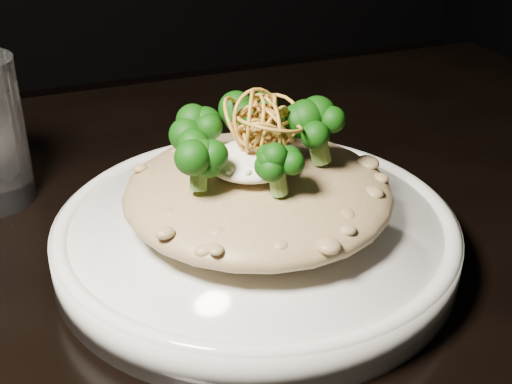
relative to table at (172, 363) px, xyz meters
The scene contains 6 objects.
table is the anchor object (origin of this frame).
plate 0.12m from the table, ahead, with size 0.30×0.30×0.03m, color silver.
risotto 0.15m from the table, ahead, with size 0.20×0.20×0.04m, color brown.
broccoli 0.20m from the table, ahead, with size 0.14×0.14×0.05m, color black, non-canonical shape.
cheese 0.18m from the table, ahead, with size 0.06×0.06×0.02m, color white.
shallots 0.21m from the table, ahead, with size 0.06×0.06×0.04m, color #8E621E, non-canonical shape.
Camera 1 is at (-0.09, -0.42, 1.05)m, focal length 50.00 mm.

